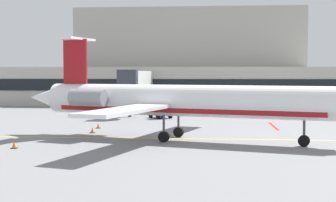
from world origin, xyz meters
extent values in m
cube|color=slate|center=(0.00, 0.00, -0.05)|extent=(120.00, 120.00, 0.10)
cube|color=yellow|center=(0.00, -0.30, 0.00)|extent=(108.00, 0.24, 0.01)
cube|color=red|center=(11.73, 10.68, 0.00)|extent=(0.30, 8.00, 0.01)
cube|color=#B7B2A8|center=(1.14, 47.00, 3.35)|extent=(71.35, 14.01, 6.70)
cube|color=#A8A49A|center=(0.95, 50.50, 12.08)|extent=(41.69, 9.80, 10.77)
cube|color=black|center=(1.14, 39.95, 3.65)|extent=(68.49, 0.12, 2.01)
cube|color=silver|center=(-5.46, 29.82, 4.80)|extent=(1.40, 20.36, 2.40)
cube|color=#2D333D|center=(-5.46, 18.74, 4.80)|extent=(2.40, 2.00, 2.64)
cylinder|color=#4C4C51|center=(-5.46, 38.50, 1.80)|extent=(0.44, 0.44, 3.60)
cylinder|color=#4C4C51|center=(-5.46, 20.44, 1.80)|extent=(0.44, 0.44, 3.60)
cylinder|color=white|center=(2.87, -1.32, 3.38)|extent=(25.45, 9.99, 2.68)
cube|color=maroon|center=(2.87, -1.32, 2.64)|extent=(22.90, 8.99, 0.48)
cone|color=white|center=(-10.63, 2.74, 3.38)|extent=(3.99, 3.19, 2.28)
cube|color=white|center=(2.67, 5.89, 2.98)|extent=(5.85, 11.35, 0.28)
cube|color=white|center=(-1.27, -7.23, 2.98)|extent=(5.85, 11.35, 0.28)
cylinder|color=gray|center=(-4.42, 3.08, 3.58)|extent=(3.51, 2.34, 1.47)
cylinder|color=gray|center=(-5.64, -0.97, 3.58)|extent=(3.51, 2.34, 1.47)
cube|color=maroon|center=(-7.50, 1.79, 6.78)|extent=(2.38, 0.92, 4.12)
cube|color=white|center=(-7.50, 1.79, 8.84)|extent=(3.03, 4.65, 0.20)
cylinder|color=#3F3F44|center=(12.24, -4.14, 1.47)|extent=(0.20, 0.20, 1.59)
cylinder|color=black|center=(12.24, -4.14, 0.45)|extent=(0.96, 0.59, 0.90)
cylinder|color=#3F3F44|center=(2.14, 0.72, 1.47)|extent=(0.20, 0.20, 1.59)
cylinder|color=black|center=(2.14, 0.72, 0.45)|extent=(0.96, 0.59, 0.90)
cylinder|color=#3F3F44|center=(1.13, -2.62, 1.47)|extent=(0.20, 0.20, 1.59)
cylinder|color=black|center=(1.13, -2.62, 0.45)|extent=(0.96, 0.59, 0.90)
cube|color=#E5B20C|center=(15.37, 23.61, 0.66)|extent=(2.06, 4.01, 0.61)
cube|color=#C3970A|center=(15.23, 24.68, 1.42)|extent=(1.60, 1.71, 0.91)
cylinder|color=black|center=(14.42, 24.84, 0.35)|extent=(0.37, 0.73, 0.70)
cylinder|color=black|center=(15.97, 25.05, 0.35)|extent=(0.37, 0.73, 0.70)
cylinder|color=black|center=(14.77, 22.18, 0.35)|extent=(0.37, 0.73, 0.70)
cylinder|color=black|center=(16.33, 22.39, 0.35)|extent=(0.37, 0.73, 0.70)
cube|color=#19389E|center=(-1.34, 19.09, 0.61)|extent=(3.06, 3.34, 0.51)
cube|color=navy|center=(-0.88, 18.43, 1.56)|extent=(1.93, 1.83, 1.39)
cylinder|color=black|center=(-0.06, 18.76, 0.35)|extent=(0.63, 0.73, 0.70)
cylinder|color=black|center=(-1.48, 17.77, 0.35)|extent=(0.63, 0.73, 0.70)
cylinder|color=black|center=(-1.20, 20.41, 0.35)|extent=(0.63, 0.73, 0.70)
cylinder|color=black|center=(-2.62, 19.42, 0.35)|extent=(0.63, 0.73, 0.70)
cylinder|color=white|center=(14.01, 29.17, 1.55)|extent=(5.04, 2.96, 2.41)
sphere|color=white|center=(16.39, 28.89, 1.55)|extent=(2.36, 2.36, 2.36)
sphere|color=white|center=(11.63, 29.46, 1.55)|extent=(2.36, 2.36, 2.36)
cube|color=#59595B|center=(12.57, 29.17, 0.17)|extent=(0.60, 2.16, 0.35)
cube|color=#59595B|center=(15.45, 29.17, 0.17)|extent=(0.60, 2.16, 0.35)
cone|color=orange|center=(-6.60, 7.08, 0.28)|extent=(0.36, 0.36, 0.55)
cube|color=black|center=(-6.60, 7.08, 0.02)|extent=(0.47, 0.47, 0.04)
cone|color=orange|center=(-9.89, -6.97, 0.28)|extent=(0.36, 0.36, 0.55)
cube|color=black|center=(-9.89, -6.97, 0.02)|extent=(0.47, 0.47, 0.04)
cone|color=orange|center=(-6.27, 3.15, 0.28)|extent=(0.36, 0.36, 0.55)
cube|color=black|center=(-6.27, 3.15, 0.02)|extent=(0.47, 0.47, 0.04)
camera|label=1|loc=(4.98, -43.59, 5.78)|focal=53.53mm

